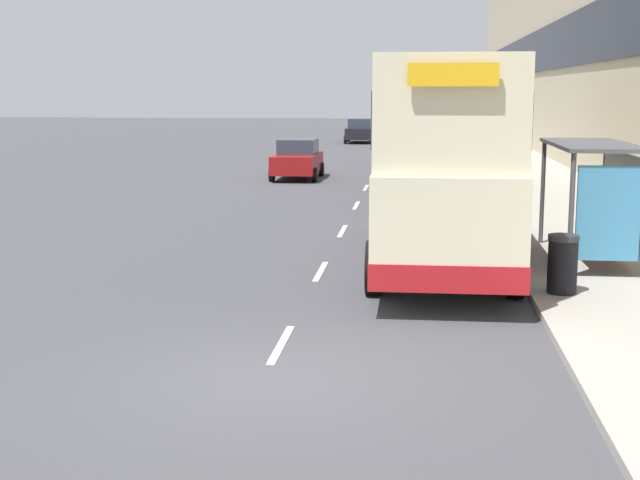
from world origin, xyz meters
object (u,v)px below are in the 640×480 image
car_2 (420,146)px  litter_bin (563,264)px  bus_shelter (602,180)px  car_0 (360,131)px  double_decker_bus_near (442,158)px  pedestrian_1 (607,203)px  double_decker_bus_ahead (435,131)px  pedestrian_2 (639,198)px  car_1 (297,159)px

car_2 → litter_bin: size_ratio=3.90×
bus_shelter → car_0: 46.15m
double_decker_bus_near → pedestrian_1: bearing=31.3°
double_decker_bus_ahead → pedestrian_2: double_decker_bus_ahead is taller
double_decker_bus_ahead → car_0: size_ratio=2.52×
double_decker_bus_ahead → litter_bin: double_decker_bus_ahead is taller
pedestrian_2 → bus_shelter: bearing=-112.0°
car_2 → pedestrian_2: car_2 is taller
car_0 → litter_bin: 48.98m
bus_shelter → car_2: (-3.67, 27.10, -0.99)m
car_0 → car_1: bearing=88.1°
car_0 → car_1: 26.85m
car_1 → car_0: bearing=-91.9°
pedestrian_1 → car_1: bearing=121.0°
car_1 → pedestrian_1: (9.57, -15.92, 0.24)m
bus_shelter → pedestrian_2: (1.94, 4.80, -0.91)m
car_1 → pedestrian_1: 18.58m
bus_shelter → double_decker_bus_ahead: bearing=104.0°
bus_shelter → car_0: bus_shelter is taller
car_2 → pedestrian_1: pedestrian_1 is taller
bus_shelter → pedestrian_2: size_ratio=2.61×
double_decker_bus_near → car_0: (-4.68, 45.18, -1.43)m
double_decker_bus_ahead → car_0: 32.96m
bus_shelter → car_2: bus_shelter is taller
car_1 → litter_bin: car_1 is taller
pedestrian_1 → double_decker_bus_near: bearing=-148.7°
pedestrian_2 → litter_bin: bearing=-111.9°
bus_shelter → car_1: 20.65m
litter_bin → bus_shelter: bearing=68.2°
car_0 → double_decker_bus_near: bearing=95.9°
bus_shelter → double_decker_bus_ahead: 13.26m
car_2 → car_1: bearing=-121.5°
bus_shelter → double_decker_bus_near: double_decker_bus_near is taller
car_0 → pedestrian_1: pedestrian_1 is taller
car_2 → car_0: bearing=103.2°
pedestrian_1 → litter_bin: size_ratio=1.73×
litter_bin → double_decker_bus_near: bearing=122.0°
car_0 → litter_bin: car_0 is taller
double_decker_bus_ahead → car_2: bearing=91.9°
pedestrian_1 → pedestrian_2: size_ratio=1.13×
car_2 → bus_shelter: bearing=-82.3°
double_decker_bus_ahead → car_2: (-0.47, 14.24, -1.40)m
pedestrian_2 → double_decker_bus_ahead: bearing=122.5°
pedestrian_2 → car_0: bearing=103.7°
car_1 → pedestrian_1: size_ratio=2.31×
double_decker_bus_ahead → car_1: double_decker_bus_ahead is taller
car_2 → pedestrian_1: (4.36, -24.42, 0.18)m
bus_shelter → double_decker_bus_near: 3.33m
double_decker_bus_near → pedestrian_2: size_ratio=6.44×
double_decker_bus_near → car_1: bearing=106.9°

